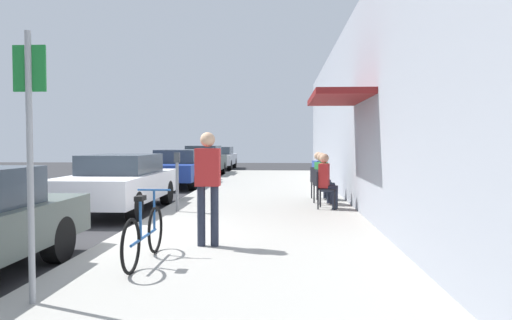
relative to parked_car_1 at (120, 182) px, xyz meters
name	(u,v)px	position (x,y,z in m)	size (l,w,h in m)	color
ground_plane	(115,242)	(1.10, -3.36, -0.72)	(60.00, 60.00, 0.00)	#2D2D30
sidewalk_slab	(256,220)	(3.35, -1.36, -0.66)	(4.50, 32.00, 0.12)	#9E9B93
building_facade	(373,106)	(5.74, -1.36, 1.70)	(1.40, 32.00, 4.83)	#999EA8
parked_car_1	(120,182)	(0.00, 0.00, 0.00)	(1.80, 4.40, 1.37)	silver
parked_car_2	(179,167)	(0.00, 6.36, 0.00)	(1.80, 4.40, 1.39)	navy
parked_car_3	(203,160)	(0.00, 11.81, 0.05)	(1.80, 4.40, 1.50)	#47514C
parked_car_4	(220,158)	(0.00, 17.69, 0.01)	(1.80, 4.40, 1.39)	silver
parking_meter	(177,177)	(1.55, -0.69, 0.17)	(0.12, 0.10, 1.32)	slate
street_sign	(30,145)	(1.50, -6.62, 0.92)	(0.32, 0.06, 2.60)	gray
bicycle_0	(144,235)	(2.13, -5.08, -0.24)	(0.46, 1.71, 0.90)	black
cafe_chair_0	(324,187)	(4.88, -0.05, -0.09)	(0.53, 0.53, 0.87)	black
seated_patron_0	(327,179)	(4.94, -0.07, 0.10)	(0.49, 0.43, 1.29)	#232838
cafe_chair_1	(321,184)	(4.88, 0.76, -0.09)	(0.56, 0.56, 0.87)	black
seated_patron_1	(323,176)	(4.94, 0.78, 0.10)	(0.51, 0.47, 1.29)	#232838
cafe_chair_2	(318,181)	(4.88, 1.75, -0.09)	(0.56, 0.56, 0.87)	black
seated_patron_2	(320,174)	(4.94, 1.77, 0.10)	(0.51, 0.47, 1.29)	#232838
pedestrian_standing	(208,179)	(2.79, -4.09, 0.40)	(0.36, 0.22, 1.70)	#232838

